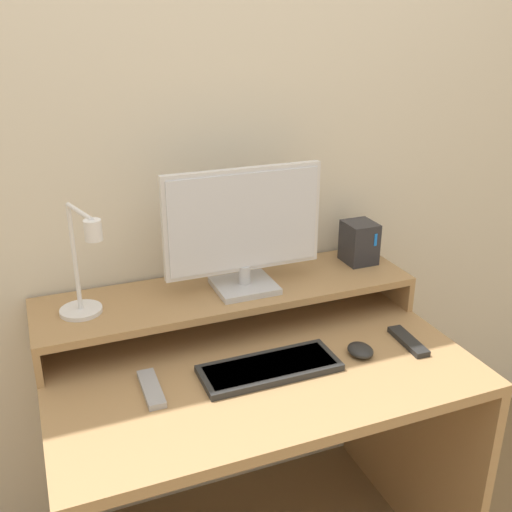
% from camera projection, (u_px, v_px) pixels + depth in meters
% --- Properties ---
extents(wall_back, '(6.00, 0.05, 2.50)m').
position_uv_depth(wall_back, '(205.00, 143.00, 1.75)').
color(wall_back, beige).
rests_on(wall_back, ground_plane).
extents(desk, '(1.11, 0.72, 0.75)m').
position_uv_depth(desk, '(255.00, 426.00, 1.69)').
color(desk, '#A87F51').
rests_on(desk, ground_plane).
extents(monitor_shelf, '(1.11, 0.29, 0.11)m').
position_uv_depth(monitor_shelf, '(228.00, 294.00, 1.75)').
color(monitor_shelf, '#A87F51').
rests_on(monitor_shelf, desk).
extents(monitor, '(0.46, 0.16, 0.36)m').
position_uv_depth(monitor, '(244.00, 229.00, 1.68)').
color(monitor, '#BCBCC1').
rests_on(monitor, monitor_shelf).
extents(desk_lamp, '(0.12, 0.22, 0.31)m').
position_uv_depth(desk_lamp, '(83.00, 275.00, 1.52)').
color(desk_lamp, silver).
rests_on(desk_lamp, monitor_shelf).
extents(router_dock, '(0.09, 0.11, 0.13)m').
position_uv_depth(router_dock, '(359.00, 242.00, 1.91)').
color(router_dock, '#28282D').
rests_on(router_dock, monitor_shelf).
extents(keyboard, '(0.36, 0.14, 0.02)m').
position_uv_depth(keyboard, '(270.00, 368.00, 1.54)').
color(keyboard, '#282828').
rests_on(keyboard, desk).
extents(mouse, '(0.07, 0.08, 0.03)m').
position_uv_depth(mouse, '(360.00, 350.00, 1.62)').
color(mouse, black).
rests_on(mouse, desk).
extents(remote_control, '(0.05, 0.16, 0.02)m').
position_uv_depth(remote_control, '(151.00, 389.00, 1.46)').
color(remote_control, '#99999E').
rests_on(remote_control, desk).
extents(remote_secondary, '(0.05, 0.16, 0.02)m').
position_uv_depth(remote_secondary, '(408.00, 341.00, 1.67)').
color(remote_secondary, black).
rests_on(remote_secondary, desk).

